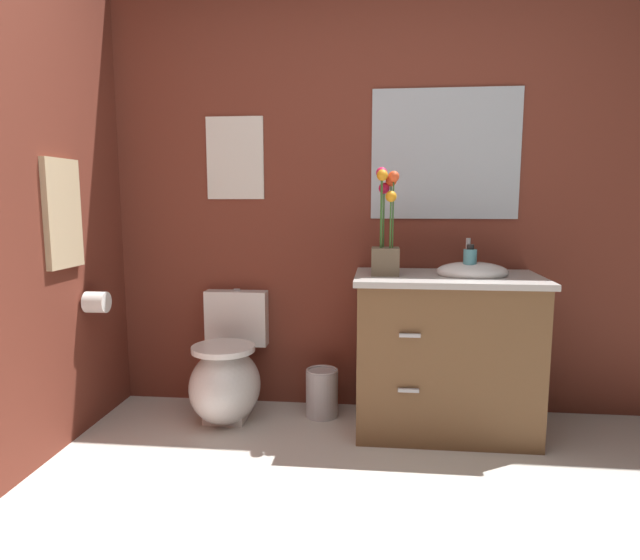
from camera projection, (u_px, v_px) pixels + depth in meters
The scene contains 10 objects.
wall_back at pixel (400, 191), 3.10m from camera, with size 4.45×0.05×2.50m, color maroon.
toilet at pixel (227, 376), 3.05m from camera, with size 0.38×0.59×0.69m.
vanity_cabinet at pixel (446, 351), 2.88m from camera, with size 0.94×0.56×1.00m.
flower_vase at pixel (386, 239), 2.81m from camera, with size 0.14×0.14×0.54m.
soap_bottle at pixel (470, 262), 2.76m from camera, with size 0.07×0.07×0.16m.
trash_bin at pixel (322, 392), 3.10m from camera, with size 0.18×0.18×0.27m.
wall_poster at pixel (235, 158), 3.14m from camera, with size 0.33×0.01×0.46m, color silver.
wall_mirror at pixel (445, 154), 3.02m from camera, with size 0.80×0.01×0.70m, color #B2BCC6.
hanging_towel at pixel (63, 214), 2.64m from camera, with size 0.03×0.28×0.52m, color tan.
toilet_paper_roll at pixel (97, 302), 2.86m from camera, with size 0.11×0.11×0.11m, color white.
Camera 1 is at (0.09, -1.40, 1.21)m, focal length 31.10 mm.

